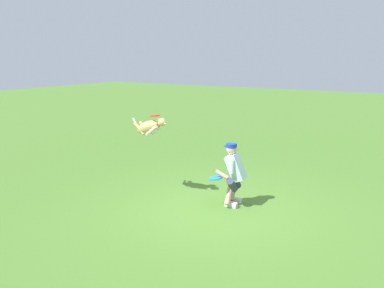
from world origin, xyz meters
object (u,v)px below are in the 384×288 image
object	(u,v)px
dog	(150,127)
frisbee_flying	(155,116)
person	(234,172)
frisbee_held	(216,178)

from	to	relation	value
dog	frisbee_flying	world-z (taller)	frisbee_flying
person	frisbee_held	bearing A→B (deg)	38.35
dog	frisbee_flying	xyz separation A→B (m)	(-0.17, 0.03, 0.27)
frisbee_flying	frisbee_held	world-z (taller)	frisbee_flying
dog	person	bearing A→B (deg)	19.52
person	frisbee_flying	bearing A→B (deg)	2.74
frisbee_flying	frisbee_held	distance (m)	1.87
frisbee_held	person	bearing A→B (deg)	-133.42
person	frisbee_held	world-z (taller)	person
person	frisbee_held	distance (m)	0.40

